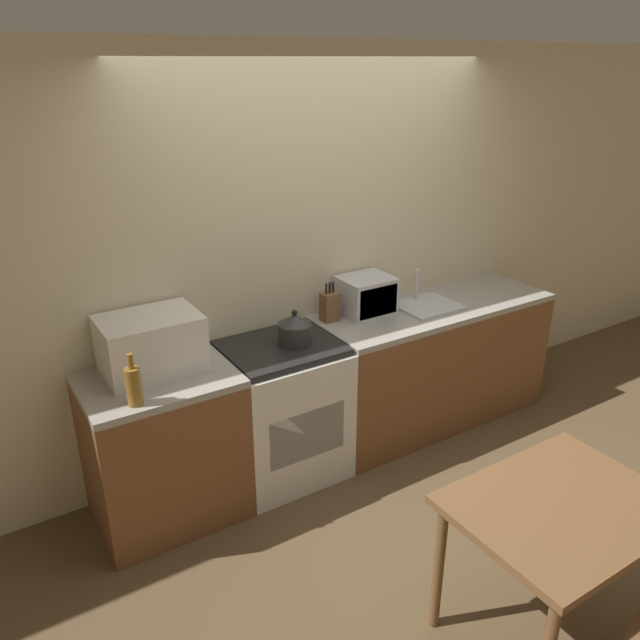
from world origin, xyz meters
name	(u,v)px	position (x,y,z in m)	size (l,w,h in m)	color
ground_plane	(410,505)	(0.00, 0.00, 0.00)	(16.00, 16.00, 0.00)	brown
wall_back	(317,255)	(0.00, 1.06, 1.30)	(10.00, 0.06, 2.60)	beige
counter_left_run	(165,447)	(-1.23, 0.72, 0.45)	(0.82, 0.62, 0.90)	brown
counter_right_run	(431,363)	(0.76, 0.72, 0.45)	(1.76, 0.62, 0.90)	brown
stove_range	(283,410)	(-0.47, 0.72, 0.45)	(0.71, 0.62, 0.90)	silver
kettle	(295,329)	(-0.39, 0.70, 0.99)	(0.20, 0.20, 0.22)	#2D2D2D
microwave	(151,344)	(-1.22, 0.82, 1.06)	(0.53, 0.38, 0.31)	silver
bottle	(134,385)	(-1.42, 0.50, 1.01)	(0.08, 0.08, 0.28)	olive
knife_block	(330,306)	(-0.01, 0.89, 1.00)	(0.11, 0.09, 0.26)	brown
toaster_oven	(366,295)	(0.26, 0.86, 1.03)	(0.34, 0.29, 0.25)	silver
sink_basin	(427,305)	(0.69, 0.73, 0.92)	(0.41, 0.36, 0.24)	silver
dining_table	(560,522)	(-0.06, -1.01, 0.64)	(0.93, 0.72, 0.74)	brown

